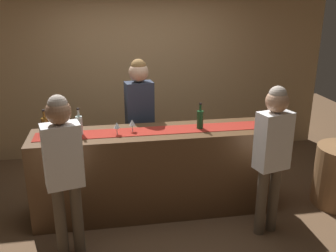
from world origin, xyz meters
TOP-DOWN VIEW (x-y plane):
  - ground_plane at (0.00, 0.00)m, footprint 10.00×10.00m
  - back_wall at (0.00, 1.90)m, footprint 6.00×0.12m
  - bar_counter at (0.00, 0.00)m, footprint 2.76×0.60m
  - counter_runner_cloth at (0.00, 0.00)m, footprint 2.62×0.28m
  - wine_bottle_green at (0.51, -0.01)m, footprint 0.07×0.07m
  - wine_bottle_clear at (-0.83, 0.01)m, footprint 0.07×0.07m
  - wine_bottle_amber at (-1.18, 0.01)m, footprint 0.07×0.07m
  - wine_glass_near_customer at (-0.43, -0.06)m, footprint 0.07×0.07m
  - wine_glass_mid_counter at (-1.02, -0.12)m, footprint 0.07×0.07m
  - wine_glass_far_end at (-0.25, 0.01)m, footprint 0.07×0.07m
  - bartender at (-0.12, 0.58)m, footprint 0.36×0.24m
  - customer_sipping at (1.12, -0.63)m, footprint 0.38×0.28m
  - customer_browsing at (-0.94, -0.67)m, footprint 0.38×0.27m

SIDE VIEW (x-z plane):
  - ground_plane at x=0.00m, z-range 0.00..0.00m
  - bar_counter at x=0.00m, z-range 0.00..1.01m
  - customer_sipping at x=1.12m, z-range 0.18..1.81m
  - customer_browsing at x=-0.94m, z-range 0.19..1.82m
  - counter_runner_cloth at x=0.00m, z-range 1.01..1.02m
  - bartender at x=-0.12m, z-range 0.21..1.94m
  - wine_glass_near_customer at x=-0.43m, z-range 1.04..1.19m
  - wine_glass_mid_counter at x=-1.02m, z-range 1.04..1.19m
  - wine_glass_far_end at x=-0.25m, z-range 1.04..1.19m
  - wine_bottle_green at x=0.51m, z-range 0.97..1.28m
  - wine_bottle_clear at x=-0.83m, z-range 0.97..1.28m
  - wine_bottle_amber at x=-1.18m, z-range 0.97..1.28m
  - back_wall at x=0.00m, z-range 0.00..2.90m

